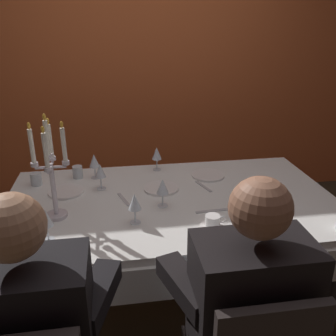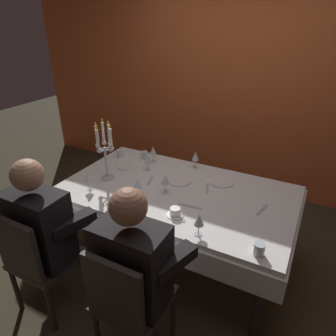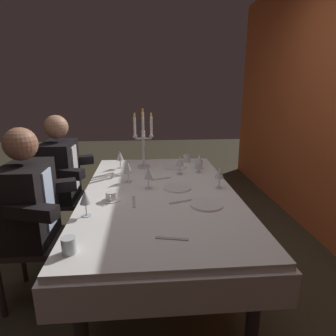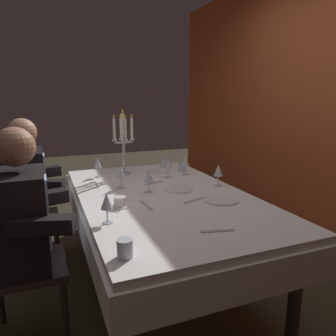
{
  "view_description": "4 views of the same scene",
  "coord_description": "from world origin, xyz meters",
  "px_view_note": "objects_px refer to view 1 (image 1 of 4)",
  "views": [
    {
      "loc": [
        -0.31,
        -1.86,
        1.7
      ],
      "look_at": [
        -0.0,
        0.1,
        0.89
      ],
      "focal_mm": 39.04,
      "sensor_mm": 36.0,
      "label": 1
    },
    {
      "loc": [
        0.95,
        -1.96,
        2.03
      ],
      "look_at": [
        -0.11,
        0.05,
        0.9
      ],
      "focal_mm": 32.36,
      "sensor_mm": 36.0,
      "label": 2
    },
    {
      "loc": [
        1.99,
        -0.1,
        1.49
      ],
      "look_at": [
        -0.18,
        0.08,
        0.86
      ],
      "focal_mm": 30.85,
      "sensor_mm": 36.0,
      "label": 3
    },
    {
      "loc": [
        1.97,
        -0.74,
        1.39
      ],
      "look_at": [
        -0.09,
        0.07,
        0.9
      ],
      "focal_mm": 33.99,
      "sensor_mm": 36.0,
      "label": 4
    }
  ],
  "objects_px": {
    "wine_glass_4": "(269,215)",
    "seated_diner_1": "(251,306)",
    "wine_glass_0": "(157,154)",
    "wine_glass_1": "(135,203)",
    "water_tumbler_1": "(36,179)",
    "dinner_plate_0": "(161,188)",
    "coffee_cup_0": "(213,222)",
    "wine_glass_5": "(46,219)",
    "seated_diner_0": "(30,332)",
    "candelabra": "(51,171)",
    "dinner_plate_2": "(66,191)",
    "wine_glass_3": "(163,187)",
    "dinner_plate_1": "(208,175)",
    "dining_table": "(171,217)",
    "wine_glass_6": "(94,161)",
    "water_tumbler_0": "(78,172)",
    "wine_glass_2": "(100,171)"
  },
  "relations": [
    {
      "from": "wine_glass_6",
      "to": "coffee_cup_0",
      "type": "bearing_deg",
      "value": -49.95
    },
    {
      "from": "candelabra",
      "to": "seated_diner_0",
      "type": "relative_size",
      "value": 0.45
    },
    {
      "from": "seated_diner_0",
      "to": "seated_diner_1",
      "type": "height_order",
      "value": "same"
    },
    {
      "from": "dinner_plate_0",
      "to": "water_tumbler_1",
      "type": "bearing_deg",
      "value": 166.33
    },
    {
      "from": "dinner_plate_0",
      "to": "seated_diner_0",
      "type": "xyz_separation_m",
      "value": [
        -0.58,
        -1.02,
        -0.01
      ]
    },
    {
      "from": "wine_glass_1",
      "to": "seated_diner_1",
      "type": "relative_size",
      "value": 0.13
    },
    {
      "from": "candelabra",
      "to": "dinner_plate_1",
      "type": "height_order",
      "value": "candelabra"
    },
    {
      "from": "dinner_plate_2",
      "to": "water_tumbler_0",
      "type": "relative_size",
      "value": 2.64
    },
    {
      "from": "wine_glass_4",
      "to": "dining_table",
      "type": "bearing_deg",
      "value": 130.01
    },
    {
      "from": "dining_table",
      "to": "water_tumbler_0",
      "type": "distance_m",
      "value": 0.7
    },
    {
      "from": "wine_glass_1",
      "to": "water_tumbler_0",
      "type": "height_order",
      "value": "wine_glass_1"
    },
    {
      "from": "dinner_plate_0",
      "to": "wine_glass_5",
      "type": "xyz_separation_m",
      "value": [
        -0.6,
        -0.47,
        0.11
      ]
    },
    {
      "from": "wine_glass_0",
      "to": "seated_diner_0",
      "type": "bearing_deg",
      "value": -114.08
    },
    {
      "from": "candelabra",
      "to": "seated_diner_0",
      "type": "xyz_separation_m",
      "value": [
        0.0,
        -0.77,
        -0.26
      ]
    },
    {
      "from": "wine_glass_0",
      "to": "seated_diner_0",
      "type": "height_order",
      "value": "seated_diner_0"
    },
    {
      "from": "dinner_plate_0",
      "to": "coffee_cup_0",
      "type": "distance_m",
      "value": 0.51
    },
    {
      "from": "dinner_plate_2",
      "to": "water_tumbler_1",
      "type": "height_order",
      "value": "water_tumbler_1"
    },
    {
      "from": "candelabra",
      "to": "dinner_plate_2",
      "type": "height_order",
      "value": "candelabra"
    },
    {
      "from": "dinner_plate_0",
      "to": "seated_diner_1",
      "type": "distance_m",
      "value": 1.04
    },
    {
      "from": "wine_glass_4",
      "to": "seated_diner_1",
      "type": "height_order",
      "value": "seated_diner_1"
    },
    {
      "from": "wine_glass_0",
      "to": "wine_glass_6",
      "type": "distance_m",
      "value": 0.42
    },
    {
      "from": "dinner_plate_1",
      "to": "dining_table",
      "type": "bearing_deg",
      "value": -135.25
    },
    {
      "from": "dinner_plate_0",
      "to": "wine_glass_5",
      "type": "relative_size",
      "value": 1.29
    },
    {
      "from": "seated_diner_1",
      "to": "wine_glass_3",
      "type": "bearing_deg",
      "value": 104.41
    },
    {
      "from": "wine_glass_0",
      "to": "water_tumbler_1",
      "type": "xyz_separation_m",
      "value": [
        -0.78,
        -0.13,
        -0.08
      ]
    },
    {
      "from": "dining_table",
      "to": "wine_glass_3",
      "type": "relative_size",
      "value": 11.83
    },
    {
      "from": "wine_glass_0",
      "to": "wine_glass_1",
      "type": "distance_m",
      "value": 0.72
    },
    {
      "from": "wine_glass_4",
      "to": "seated_diner_1",
      "type": "distance_m",
      "value": 0.51
    },
    {
      "from": "wine_glass_0",
      "to": "coffee_cup_0",
      "type": "xyz_separation_m",
      "value": [
        0.18,
        -0.79,
        -0.09
      ]
    },
    {
      "from": "wine_glass_4",
      "to": "wine_glass_6",
      "type": "xyz_separation_m",
      "value": [
        -0.83,
        0.83,
        0.0
      ]
    },
    {
      "from": "dinner_plate_0",
      "to": "water_tumbler_0",
      "type": "distance_m",
      "value": 0.58
    },
    {
      "from": "wine_glass_6",
      "to": "seated_diner_1",
      "type": "xyz_separation_m",
      "value": [
        0.59,
        -1.26,
        -0.12
      ]
    },
    {
      "from": "dinner_plate_2",
      "to": "wine_glass_4",
      "type": "bearing_deg",
      "value": -32.55
    },
    {
      "from": "wine_glass_6",
      "to": "seated_diner_0",
      "type": "xyz_separation_m",
      "value": [
        -0.18,
        -1.26,
        -0.12
      ]
    },
    {
      "from": "wine_glass_2",
      "to": "wine_glass_5",
      "type": "height_order",
      "value": "same"
    },
    {
      "from": "dinner_plate_2",
      "to": "wine_glass_2",
      "type": "bearing_deg",
      "value": 5.83
    },
    {
      "from": "wine_glass_1",
      "to": "wine_glass_4",
      "type": "relative_size",
      "value": 1.0
    },
    {
      "from": "wine_glass_6",
      "to": "coffee_cup_0",
      "type": "distance_m",
      "value": 0.93
    },
    {
      "from": "wine_glass_6",
      "to": "water_tumbler_1",
      "type": "distance_m",
      "value": 0.37
    },
    {
      "from": "dinner_plate_0",
      "to": "dinner_plate_1",
      "type": "bearing_deg",
      "value": 24.75
    },
    {
      "from": "wine_glass_6",
      "to": "water_tumbler_1",
      "type": "bearing_deg",
      "value": -171.31
    },
    {
      "from": "dinner_plate_0",
      "to": "coffee_cup_0",
      "type": "height_order",
      "value": "coffee_cup_0"
    },
    {
      "from": "wine_glass_0",
      "to": "water_tumbler_1",
      "type": "bearing_deg",
      "value": -170.36
    },
    {
      "from": "wine_glass_0",
      "to": "water_tumbler_0",
      "type": "distance_m",
      "value": 0.54
    },
    {
      "from": "wine_glass_1",
      "to": "water_tumbler_1",
      "type": "relative_size",
      "value": 2.08
    },
    {
      "from": "wine_glass_0",
      "to": "seated_diner_1",
      "type": "relative_size",
      "value": 0.13
    },
    {
      "from": "dinner_plate_2",
      "to": "wine_glass_3",
      "type": "height_order",
      "value": "wine_glass_3"
    },
    {
      "from": "dinner_plate_2",
      "to": "water_tumbler_0",
      "type": "xyz_separation_m",
      "value": [
        0.05,
        0.22,
        0.03
      ]
    },
    {
      "from": "wine_glass_5",
      "to": "seated_diner_0",
      "type": "xyz_separation_m",
      "value": [
        0.02,
        -0.55,
        -0.12
      ]
    },
    {
      "from": "wine_glass_3",
      "to": "water_tumbler_0",
      "type": "distance_m",
      "value": 0.69
    }
  ]
}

